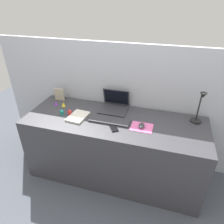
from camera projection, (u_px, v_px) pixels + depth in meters
The scene contains 15 objects.
ground_plane at pixel (114, 172), 2.46m from camera, with size 6.00×6.00×0.00m, color #474C56.
back_wall at pixel (123, 105), 2.41m from camera, with size 3.07×0.05×1.43m, color #B2B7C1.
desk at pixel (114, 148), 2.27m from camera, with size 1.87×0.67×0.74m, color #38383D.
laptop at pixel (115, 104), 2.26m from camera, with size 0.30×0.26×0.21m.
keyboard at pixel (109, 121), 2.05m from camera, with size 0.41×0.13×0.02m, color #333338.
mousepad at pixel (142, 127), 1.97m from camera, with size 0.21×0.17×0.00m, color pink.
mouse at pixel (142, 126), 1.96m from camera, with size 0.06×0.10×0.03m, color #333338.
cell_phone at pixel (114, 128), 1.95m from camera, with size 0.06×0.13×0.01m, color black.
desk_lamp at pixel (199, 109), 1.95m from camera, with size 0.11×0.16×0.36m.
notebook_pad at pixel (78, 116), 2.12m from camera, with size 0.17×0.24×0.02m, color silver.
picture_frame at pixel (59, 94), 2.44m from camera, with size 0.12×0.02×0.15m, color #B2A58C.
toy_figurine_red at pixel (70, 112), 2.16m from camera, with size 0.04×0.04×0.06m.
toy_figurine_teal at pixel (62, 112), 2.16m from camera, with size 0.04×0.04×0.06m.
toy_figurine_yellow at pixel (63, 104), 2.33m from camera, with size 0.04×0.04×0.05m, color yellow.
toy_figurine_purple at pixel (56, 103), 2.36m from camera, with size 0.04×0.04×0.04m, color purple.
Camera 1 is at (0.48, -1.69, 1.86)m, focal length 32.65 mm.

